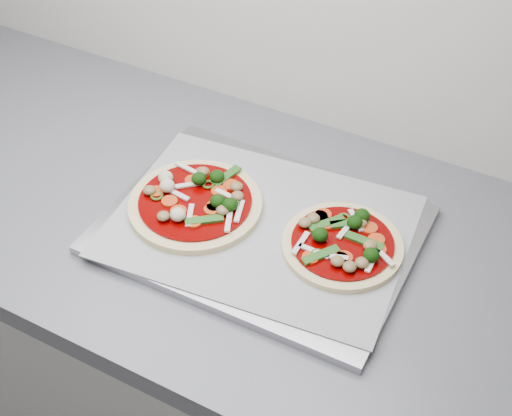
% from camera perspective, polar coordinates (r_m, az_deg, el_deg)
% --- Properties ---
extents(countertop, '(3.60, 0.60, 0.04)m').
position_cam_1_polar(countertop, '(1.06, 9.72, -6.18)').
color(countertop, slate).
rests_on(countertop, base_cabinet).
extents(baking_tray, '(0.46, 0.35, 0.02)m').
position_cam_1_polar(baking_tray, '(1.09, 0.36, -1.73)').
color(baking_tray, '#9A999F').
rests_on(baking_tray, countertop).
extents(parchment, '(0.47, 0.36, 0.00)m').
position_cam_1_polar(parchment, '(1.08, 0.36, -1.41)').
color(parchment, '#96979C').
rests_on(parchment, baking_tray).
extents(pizza_left, '(0.21, 0.21, 0.04)m').
position_cam_1_polar(pizza_left, '(1.11, -4.79, 0.49)').
color(pizza_left, beige).
rests_on(pizza_left, parchment).
extents(pizza_right, '(0.21, 0.21, 0.03)m').
position_cam_1_polar(pizza_right, '(1.05, 6.97, -2.78)').
color(pizza_right, beige).
rests_on(pizza_right, parchment).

